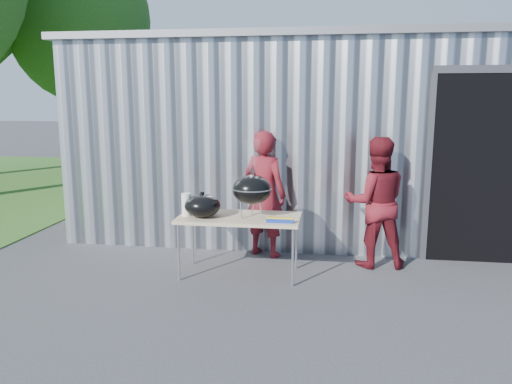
% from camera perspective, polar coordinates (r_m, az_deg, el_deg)
% --- Properties ---
extents(ground, '(80.00, 80.00, 0.00)m').
position_cam_1_polar(ground, '(5.66, 0.17, -12.03)').
color(ground, '#373739').
extents(building, '(8.20, 6.20, 3.10)m').
position_cam_1_polar(building, '(9.78, 9.40, 6.75)').
color(building, silver).
rests_on(building, ground).
extents(tree_far, '(4.05, 4.05, 6.71)m').
position_cam_1_polar(tree_far, '(16.06, -19.53, 17.90)').
color(tree_far, '#442D19').
rests_on(tree_far, ground).
extents(folding_table, '(1.50, 0.75, 0.75)m').
position_cam_1_polar(folding_table, '(6.18, -1.92, -3.16)').
color(folding_table, tan).
rests_on(folding_table, ground).
extents(kettle_grill, '(0.48, 0.48, 0.95)m').
position_cam_1_polar(kettle_grill, '(6.03, -0.48, 0.92)').
color(kettle_grill, black).
rests_on(kettle_grill, folding_table).
extents(grill_lid, '(0.44, 0.44, 0.32)m').
position_cam_1_polar(grill_lid, '(6.13, -6.13, -1.56)').
color(grill_lid, black).
rests_on(grill_lid, folding_table).
extents(paper_towels, '(0.12, 0.12, 0.28)m').
position_cam_1_polar(paper_towels, '(6.24, -7.95, -1.42)').
color(paper_towels, white).
rests_on(paper_towels, folding_table).
extents(white_tub, '(0.20, 0.15, 0.10)m').
position_cam_1_polar(white_tub, '(6.50, -6.33, -1.70)').
color(white_tub, white).
rests_on(white_tub, folding_table).
extents(foil_box, '(0.32, 0.05, 0.06)m').
position_cam_1_polar(foil_box, '(5.85, 2.75, -3.24)').
color(foil_box, navy).
rests_on(foil_box, folding_table).
extents(person_cook, '(0.76, 0.64, 1.76)m').
position_cam_1_polar(person_cook, '(6.91, 1.00, -0.23)').
color(person_cook, maroon).
rests_on(person_cook, ground).
extents(person_bystander, '(0.90, 0.74, 1.70)m').
position_cam_1_polar(person_bystander, '(6.66, 13.51, -1.17)').
color(person_bystander, maroon).
rests_on(person_bystander, ground).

